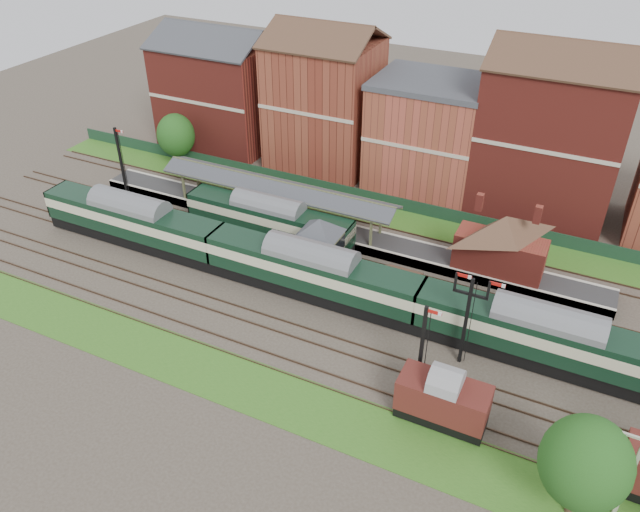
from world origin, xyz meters
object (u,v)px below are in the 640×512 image
at_px(goods_van_a, 443,399).
at_px(platform_railcar, 269,219).
at_px(dmu_train, 311,271).
at_px(signal_box, 319,246).
at_px(semaphore_bracket, 467,315).

bearing_deg(goods_van_a, platform_railcar, 145.54).
height_order(dmu_train, goods_van_a, dmu_train).
bearing_deg(platform_railcar, signal_box, -24.27).
xyz_separation_m(dmu_train, goods_van_a, (14.59, -9.00, -0.51)).
relative_size(signal_box, semaphore_bracket, 0.73).
distance_m(dmu_train, platform_railcar, 10.31).
distance_m(dmu_train, goods_van_a, 17.15).
height_order(semaphore_bracket, platform_railcar, semaphore_bracket).
height_order(dmu_train, platform_railcar, dmu_train).
bearing_deg(dmu_train, semaphore_bracket, -9.95).
xyz_separation_m(dmu_train, platform_railcar, (-8.00, 6.50, -0.25)).
bearing_deg(signal_box, semaphore_bracket, -20.92).
distance_m(signal_box, dmu_train, 3.39).
xyz_separation_m(signal_box, dmu_train, (0.79, -3.25, -0.54)).
bearing_deg(platform_railcar, goods_van_a, -34.46).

